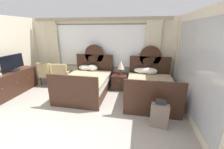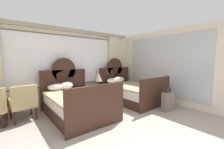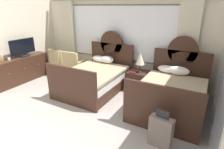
{
  "view_description": "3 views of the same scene",
  "coord_description": "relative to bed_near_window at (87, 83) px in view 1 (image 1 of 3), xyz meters",
  "views": [
    {
      "loc": [
        1.62,
        -1.7,
        2.25
      ],
      "look_at": [
        0.83,
        2.4,
        0.9
      ],
      "focal_mm": 22.55,
      "sensor_mm": 36.0,
      "label": 1
    },
    {
      "loc": [
        -1.88,
        -0.99,
        1.6
      ],
      "look_at": [
        0.8,
        2.4,
        1.15
      ],
      "focal_mm": 22.86,
      "sensor_mm": 36.0,
      "label": 2
    },
    {
      "loc": [
        2.72,
        -1.46,
        2.4
      ],
      "look_at": [
        0.78,
        2.06,
        0.9
      ],
      "focal_mm": 29.49,
      "sensor_mm": 36.0,
      "label": 3
    }
  ],
  "objects": [
    {
      "name": "armchair_by_window_right",
      "position": [
        -1.93,
        0.51,
        0.13
      ],
      "size": [
        0.68,
        0.68,
        0.95
      ],
      "color": "tan",
      "rests_on": "ground_plane"
    },
    {
      "name": "armchair_by_window_centre",
      "position": [
        -1.91,
        0.51,
        0.13
      ],
      "size": [
        0.61,
        0.61,
        0.95
      ],
      "color": "tan",
      "rests_on": "ground_plane"
    },
    {
      "name": "book_on_nightstand",
      "position": [
        1.02,
        0.53,
        0.22
      ],
      "size": [
        0.18,
        0.26,
        0.03
      ],
      "color": "maroon",
      "rests_on": "nightstand_between_beds"
    },
    {
      "name": "suitcase_on_floor",
      "position": [
        2.37,
        -1.46,
        -0.07
      ],
      "size": [
        0.43,
        0.24,
        0.74
      ],
      "color": "#75665B",
      "rests_on": "ground_plane"
    },
    {
      "name": "wall_back_window",
      "position": [
        0.19,
        1.22,
        1.06
      ],
      "size": [
        5.94,
        0.22,
        2.7
      ],
      "color": "beige",
      "rests_on": "ground_plane"
    },
    {
      "name": "dresser_minibar",
      "position": [
        -2.55,
        -0.66,
        0.04
      ],
      "size": [
        0.5,
        1.99,
        0.82
      ],
      "color": "#382116",
      "rests_on": "ground_plane"
    },
    {
      "name": "table_lamp_on_nightstand",
      "position": [
        1.16,
        0.64,
        0.59
      ],
      "size": [
        0.27,
        0.27,
        0.56
      ],
      "color": "brown",
      "rests_on": "nightstand_between_beds"
    },
    {
      "name": "wall_right_mirror",
      "position": [
        3.19,
        -1.06,
        0.98
      ],
      "size": [
        0.08,
        4.6,
        2.7
      ],
      "color": "beige",
      "rests_on": "ground_plane"
    },
    {
      "name": "tv_flatscreen",
      "position": [
        -2.52,
        -0.44,
        0.75
      ],
      "size": [
        0.2,
        0.9,
        0.58
      ],
      "color": "black",
      "rests_on": "dresser_minibar"
    },
    {
      "name": "bed_near_window",
      "position": [
        0.0,
        0.0,
        0.0
      ],
      "size": [
        1.54,
        2.15,
        1.66
      ],
      "color": "#382116",
      "rests_on": "ground_plane"
    },
    {
      "name": "armchair_by_window_left",
      "position": [
        -1.26,
        0.51,
        0.13
      ],
      "size": [
        0.65,
        0.65,
        0.95
      ],
      "color": "tan",
      "rests_on": "ground_plane"
    },
    {
      "name": "nightstand_between_beds",
      "position": [
        1.12,
        0.65,
        -0.08
      ],
      "size": [
        0.57,
        0.6,
        0.57
      ],
      "color": "#382116",
      "rests_on": "ground_plane"
    },
    {
      "name": "bed_near_mirror",
      "position": [
        2.23,
        0.0,
        0.0
      ],
      "size": [
        1.54,
        2.15,
        1.66
      ],
      "color": "#382116",
      "rests_on": "ground_plane"
    },
    {
      "name": "cup_on_dresser",
      "position": [
        -2.5,
        -0.99,
        0.49
      ],
      "size": [
        0.11,
        0.08,
        0.08
      ],
      "color": "white",
      "rests_on": "dresser_minibar"
    }
  ]
}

